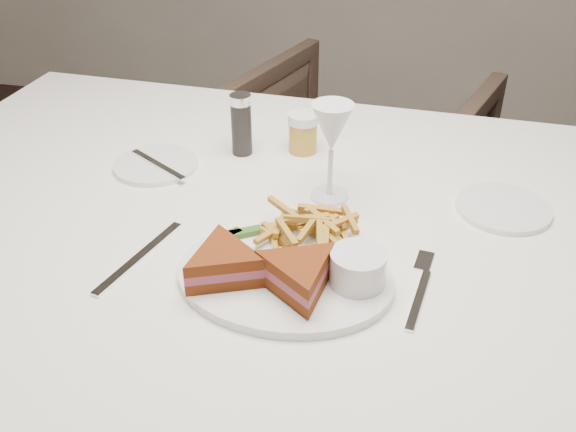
# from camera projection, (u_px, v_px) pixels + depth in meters

# --- Properties ---
(table) EXTENTS (1.63, 1.12, 0.75)m
(table) POSITION_uv_depth(u_px,v_px,m) (294.00, 383.00, 1.26)
(table) COLOR white
(table) RESTS_ON ground
(chair_far) EXTENTS (0.87, 0.85, 0.73)m
(chair_far) POSITION_uv_depth(u_px,v_px,m) (351.00, 170.00, 2.02)
(chair_far) COLOR #47372C
(chair_far) RESTS_ON ground
(table_setting) EXTENTS (0.80, 0.61, 0.18)m
(table_setting) POSITION_uv_depth(u_px,v_px,m) (297.00, 223.00, 1.00)
(table_setting) COLOR white
(table_setting) RESTS_ON table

